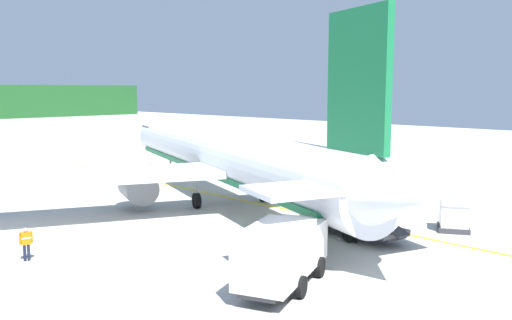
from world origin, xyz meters
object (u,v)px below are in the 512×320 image
(airliner_foreground, at_px, (226,157))
(service_truck_fuel, at_px, (282,251))
(service_truck_baggage, at_px, (337,212))
(cargo_container_near, at_px, (454,216))
(crew_loader_left, at_px, (393,197))
(crew_marshaller, at_px, (26,241))

(airliner_foreground, relative_size, service_truck_fuel, 6.40)
(service_truck_baggage, relative_size, cargo_container_near, 2.99)
(service_truck_baggage, bearing_deg, crew_loader_left, 2.77)
(service_truck_fuel, bearing_deg, service_truck_baggage, 22.73)
(airliner_foreground, height_order, service_truck_fuel, airliner_foreground)
(crew_loader_left, bearing_deg, crew_marshaller, 161.99)
(airliner_foreground, distance_m, crew_loader_left, 12.13)
(crew_loader_left, bearing_deg, airliner_foreground, 119.44)
(crew_marshaller, bearing_deg, cargo_container_near, -31.42)
(airliner_foreground, relative_size, service_truck_baggage, 5.70)
(crew_loader_left, bearing_deg, cargo_container_near, -109.29)
(crew_marshaller, xyz_separation_m, crew_loader_left, (21.83, -7.10, 0.06))
(crew_marshaller, relative_size, crew_loader_left, 0.95)
(cargo_container_near, distance_m, crew_loader_left, 5.44)
(cargo_container_near, xyz_separation_m, crew_marshaller, (-20.03, 12.23, 0.05))
(crew_marshaller, bearing_deg, service_truck_baggage, -26.17)
(service_truck_fuel, height_order, crew_marshaller, service_truck_fuel)
(cargo_container_near, relative_size, crew_marshaller, 1.43)
(service_truck_fuel, distance_m, cargo_container_near, 13.93)
(service_truck_fuel, bearing_deg, cargo_container_near, -4.36)
(airliner_foreground, distance_m, cargo_container_near, 16.21)
(service_truck_baggage, distance_m, crew_marshaller, 16.83)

